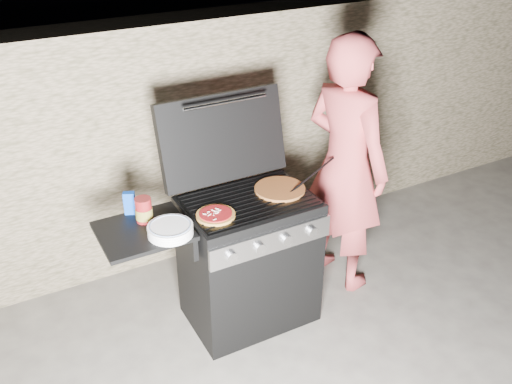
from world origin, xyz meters
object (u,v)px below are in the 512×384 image
gas_grill (214,271)px  pizza_topped (216,214)px  sauce_jar (144,210)px  person (345,166)px

gas_grill → pizza_topped: pizza_topped is taller
gas_grill → pizza_topped: size_ratio=5.87×
sauce_jar → person: (1.42, 0.01, -0.06)m
pizza_topped → person: bearing=9.3°
gas_grill → person: person is taller
gas_grill → person: size_ratio=0.73×
pizza_topped → gas_grill: bearing=83.6°
pizza_topped → person: 1.06m
sauce_jar → person: bearing=0.4°
pizza_topped → sauce_jar: bearing=156.7°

